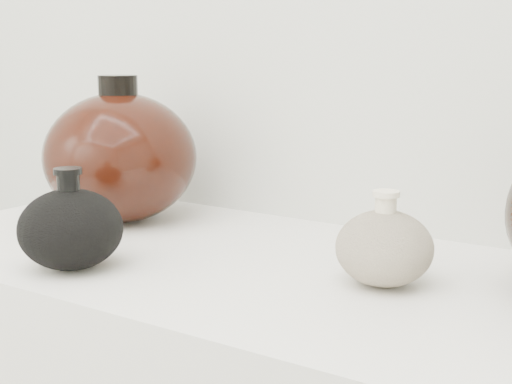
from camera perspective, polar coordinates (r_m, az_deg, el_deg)
The scene contains 3 objects.
black_gourd_vase at distance 0.96m, azimuth -14.60°, elevation -2.82°, with size 0.16×0.16×0.13m.
cream_gourd_vase at distance 0.88m, azimuth 10.22°, elevation -4.37°, with size 0.15×0.15×0.12m.
left_round_pot at distance 1.20m, azimuth -10.79°, elevation 2.78°, with size 0.27×0.27×0.24m.
Camera 1 is at (0.47, 0.18, 1.18)m, focal length 50.00 mm.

